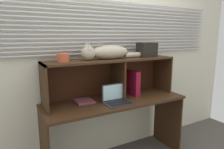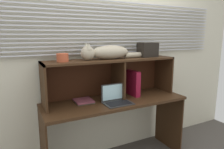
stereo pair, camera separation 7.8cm
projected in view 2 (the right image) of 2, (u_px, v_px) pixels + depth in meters
back_panel_with_blinds at (104, 55)px, 2.46m from camera, size 4.40×0.08×2.50m
desk at (116, 112)px, 2.31m from camera, size 1.63×0.55×0.78m
hutch_shelf_unit at (111, 70)px, 2.33m from camera, size 1.54×0.35×0.46m
cat at (107, 52)px, 2.23m from camera, size 0.75×0.18×0.18m
laptop at (117, 99)px, 2.18m from camera, size 0.30×0.21×0.20m
binder_upright at (132, 83)px, 2.46m from camera, size 0.06×0.26×0.30m
book_stack at (84, 101)px, 2.20m from camera, size 0.19×0.22×0.03m
small_basket at (63, 58)px, 2.02m from camera, size 0.12×0.12×0.08m
storage_box at (148, 50)px, 2.48m from camera, size 0.23×0.15×0.17m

